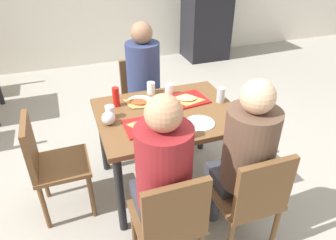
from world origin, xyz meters
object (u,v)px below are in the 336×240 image
object	(u,v)px
tray_red_far	(185,100)
paper_plate_center	(140,102)
person_in_red	(162,172)
plastic_cup_d	(169,90)
chair_left_end	(48,160)
pizza_slice_a	(146,124)
pizza_slice_b	(186,99)
main_table	(168,122)
condiment_bottle	(116,97)
person_far_side	(144,77)
plastic_cup_b	(190,130)
tray_red_near	(150,125)
drink_fridge	(207,1)
chair_near_right	(251,197)
chair_far_side	(142,94)
chair_near_left	(170,220)
plastic_cup_a	(151,88)
pizza_slice_c	(138,102)
paper_plate_near_edge	(200,123)
foil_bundle	(108,118)
soda_can	(221,95)
person_in_brown_jacket	(245,153)

from	to	relation	value
tray_red_far	paper_plate_center	size ratio (longest dim) A/B	1.64
person_in_red	plastic_cup_d	world-z (taller)	person_in_red
chair_left_end	tray_red_far	xyz separation A→B (m)	(1.12, 0.13, 0.24)
paper_plate_center	pizza_slice_a	world-z (taller)	pizza_slice_a
paper_plate_center	pizza_slice_b	xyz separation A→B (m)	(0.37, -0.12, 0.02)
main_table	condiment_bottle	world-z (taller)	condiment_bottle
person_in_red	person_far_side	world-z (taller)	same
chair_left_end	plastic_cup_b	bearing A→B (deg)	-20.79
tray_red_near	drink_fridge	bearing A→B (deg)	57.89
chair_near_right	pizza_slice_a	size ratio (longest dim) A/B	3.32
main_table	pizza_slice_a	distance (m)	0.29
chair_far_side	pizza_slice_a	bearing A→B (deg)	-102.89
chair_near_left	plastic_cup_a	world-z (taller)	chair_near_left
tray_red_far	plastic_cup_b	world-z (taller)	plastic_cup_b
pizza_slice_c	paper_plate_near_edge	bearing A→B (deg)	-51.66
plastic_cup_b	plastic_cup_d	size ratio (longest dim) A/B	1.00
chair_near_left	paper_plate_near_edge	distance (m)	0.76
plastic_cup_a	drink_fridge	size ratio (longest dim) A/B	0.05
main_table	foil_bundle	size ratio (longest dim) A/B	10.93
tray_red_far	pizza_slice_b	size ratio (longest dim) A/B	1.33
paper_plate_near_edge	paper_plate_center	bearing A→B (deg)	124.86
plastic_cup_b	foil_bundle	xyz separation A→B (m)	(-0.49, 0.34, 0.00)
person_far_side	tray_red_near	xyz separation A→B (m)	(-0.19, -0.82, -0.01)
condiment_bottle	person_far_side	bearing A→B (deg)	50.88
paper_plate_near_edge	pizza_slice_a	size ratio (longest dim) A/B	0.87
paper_plate_near_edge	plastic_cup_d	size ratio (longest dim) A/B	2.20
chair_near_left	paper_plate_center	distance (m)	1.08
chair_near_left	chair_far_side	xyz separation A→B (m)	(0.27, 1.62, 0.00)
plastic_cup_a	foil_bundle	world-z (taller)	same
pizza_slice_b	drink_fridge	bearing A→B (deg)	61.41
chair_near_right	tray_red_near	bearing A→B (deg)	125.04
main_table	condiment_bottle	bearing A→B (deg)	146.47
paper_plate_center	pizza_slice_c	xyz separation A→B (m)	(-0.02, -0.03, 0.01)
chair_left_end	drink_fridge	size ratio (longest dim) A/B	0.44
tray_red_near	plastic_cup_d	world-z (taller)	plastic_cup_d
plastic_cup_d	drink_fridge	bearing A→B (deg)	58.41
chair_left_end	pizza_slice_a	bearing A→B (deg)	-12.23
soda_can	foil_bundle	xyz separation A→B (m)	(-0.93, -0.04, -0.01)
tray_red_far	foil_bundle	world-z (taller)	foil_bundle
main_table	drink_fridge	xyz separation A→B (m)	(1.69, 2.85, 0.32)
pizza_slice_a	chair_near_left	bearing A→B (deg)	-94.53
person_in_brown_jacket	pizza_slice_c	distance (m)	0.99
plastic_cup_b	drink_fridge	world-z (taller)	drink_fridge
plastic_cup_b	plastic_cup_d	bearing A→B (deg)	82.72
chair_near_right	paper_plate_near_edge	xyz separation A→B (m)	(-0.11, 0.58, 0.23)
chair_far_side	person_in_red	bearing A→B (deg)	-100.43
foil_bundle	plastic_cup_d	bearing A→B (deg)	27.57
tray_red_near	person_far_side	bearing A→B (deg)	76.90
chair_near_left	person_in_red	size ratio (longest dim) A/B	0.67
chair_far_side	tray_red_near	distance (m)	1.01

